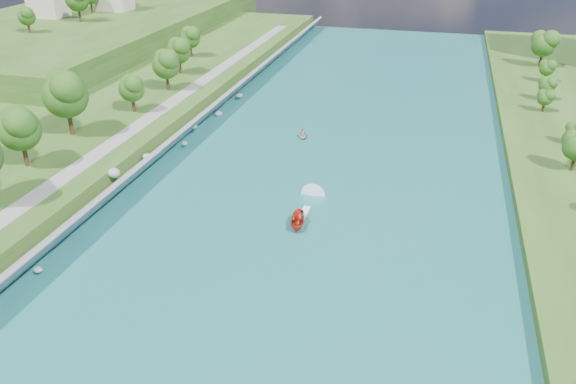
% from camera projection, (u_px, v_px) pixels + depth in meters
% --- Properties ---
extents(ground, '(260.00, 260.00, 0.00)m').
position_uv_depth(ground, '(269.00, 277.00, 62.33)').
color(ground, '#2D5119').
rests_on(ground, ground).
extents(river_water, '(55.00, 240.00, 0.10)m').
position_uv_depth(river_water, '(311.00, 196.00, 79.44)').
color(river_water, '#195A60').
rests_on(river_water, ground).
extents(berm_west, '(45.00, 240.00, 3.50)m').
position_uv_depth(berm_west, '(9.00, 149.00, 90.39)').
color(berm_west, '#2D5119').
rests_on(berm_west, ground).
extents(ridge_west, '(60.00, 120.00, 9.00)m').
position_uv_depth(ridge_west, '(91.00, 30.00, 161.02)').
color(ridge_west, '#2D5119').
rests_on(ridge_west, ground).
extents(riprap_bank, '(4.42, 236.00, 4.14)m').
position_uv_depth(riprap_bank, '(142.00, 167.00, 83.94)').
color(riprap_bank, slate).
rests_on(riprap_bank, ground).
extents(riverside_path, '(3.00, 200.00, 0.10)m').
position_uv_depth(riverside_path, '(104.00, 150.00, 85.46)').
color(riverside_path, gray).
rests_on(riverside_path, berm_west).
extents(motorboat, '(3.60, 19.07, 2.12)m').
position_uv_depth(motorboat, '(300.00, 216.00, 72.72)').
color(motorboat, red).
rests_on(motorboat, river_water).
extents(raft, '(3.04, 3.71, 1.63)m').
position_uv_depth(raft, '(303.00, 135.00, 99.02)').
color(raft, '#92959A').
rests_on(raft, river_water).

